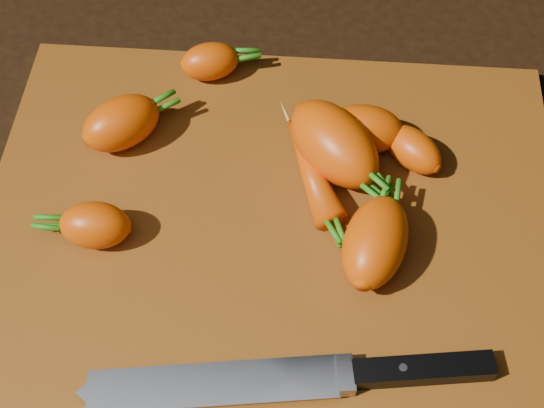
{
  "coord_description": "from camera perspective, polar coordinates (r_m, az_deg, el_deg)",
  "views": [
    {
      "loc": [
        0.03,
        -0.34,
        0.56
      ],
      "look_at": [
        0.0,
        0.01,
        0.03
      ],
      "focal_mm": 50.0,
      "sensor_mm": 36.0,
      "label": 1
    }
  ],
  "objects": [
    {
      "name": "carrot_7",
      "position": [
        0.66,
        2.83,
        2.65
      ],
      "size": [
        0.07,
        0.12,
        0.03
      ],
      "primitive_type": "ellipsoid",
      "rotation": [
        0.0,
        0.0,
        1.95
      ],
      "color": "#D94802",
      "rests_on": "cutting_board"
    },
    {
      "name": "carrot_6",
      "position": [
        0.68,
        10.6,
        4.05
      ],
      "size": [
        0.07,
        0.07,
        0.03
      ],
      "primitive_type": "ellipsoid",
      "rotation": [
        0.0,
        0.0,
        2.37
      ],
      "color": "#D94802",
      "rests_on": "cutting_board"
    },
    {
      "name": "carrot_2",
      "position": [
        0.66,
        4.71,
        4.55
      ],
      "size": [
        0.11,
        0.11,
        0.06
      ],
      "primitive_type": "ellipsoid",
      "rotation": [
        0.0,
        0.0,
        -0.88
      ],
      "color": "#D94802",
      "rests_on": "cutting_board"
    },
    {
      "name": "carrot_0",
      "position": [
        0.7,
        -11.27,
        6.0
      ],
      "size": [
        0.09,
        0.08,
        0.05
      ],
      "primitive_type": "ellipsoid",
      "rotation": [
        0.0,
        0.0,
        0.67
      ],
      "color": "#D94802",
      "rests_on": "cutting_board"
    },
    {
      "name": "carrot_1",
      "position": [
        0.64,
        -13.19,
        -1.57
      ],
      "size": [
        0.06,
        0.04,
        0.04
      ],
      "primitive_type": "ellipsoid",
      "rotation": [
        0.0,
        0.0,
        3.17
      ],
      "color": "#D94802",
      "rests_on": "cutting_board"
    },
    {
      "name": "ground",
      "position": [
        0.66,
        -0.06,
        -2.39
      ],
      "size": [
        2.0,
        2.0,
        0.01
      ],
      "primitive_type": "cube",
      "color": "black"
    },
    {
      "name": "carrot_3",
      "position": [
        0.62,
        7.78,
        -2.85
      ],
      "size": [
        0.07,
        0.1,
        0.05
      ],
      "primitive_type": "ellipsoid",
      "rotation": [
        0.0,
        0.0,
        1.32
      ],
      "color": "#D94802",
      "rests_on": "cutting_board"
    },
    {
      "name": "carrot_4",
      "position": [
        0.69,
        6.89,
        5.6
      ],
      "size": [
        0.07,
        0.05,
        0.04
      ],
      "primitive_type": "ellipsoid",
      "rotation": [
        0.0,
        0.0,
        3.13
      ],
      "color": "#D94802",
      "rests_on": "cutting_board"
    },
    {
      "name": "carrot_5",
      "position": [
        0.74,
        -4.7,
        10.65
      ],
      "size": [
        0.06,
        0.05,
        0.04
      ],
      "primitive_type": "ellipsoid",
      "rotation": [
        0.0,
        0.0,
        0.3
      ],
      "color": "#D94802",
      "rests_on": "cutting_board"
    },
    {
      "name": "knife",
      "position": [
        0.58,
        -2.6,
        -13.28
      ],
      "size": [
        0.31,
        0.07,
        0.02
      ],
      "rotation": [
        0.0,
        0.0,
        0.14
      ],
      "color": "gray",
      "rests_on": "cutting_board"
    },
    {
      "name": "cutting_board",
      "position": [
        0.65,
        -0.06,
        -1.89
      ],
      "size": [
        0.5,
        0.4,
        0.01
      ],
      "primitive_type": "cube",
      "color": "brown",
      "rests_on": "ground"
    }
  ]
}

